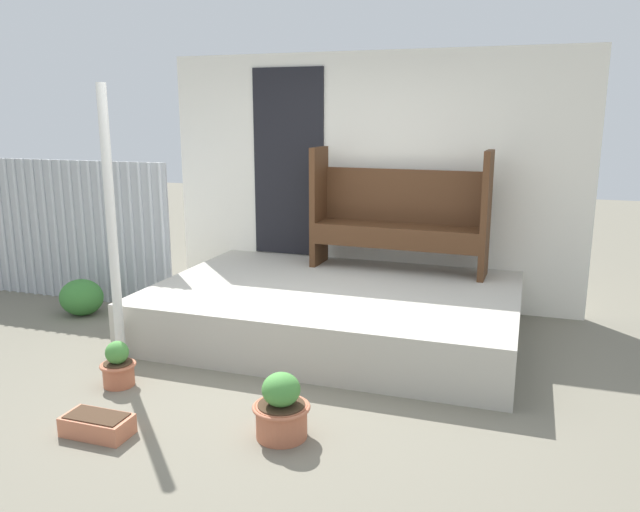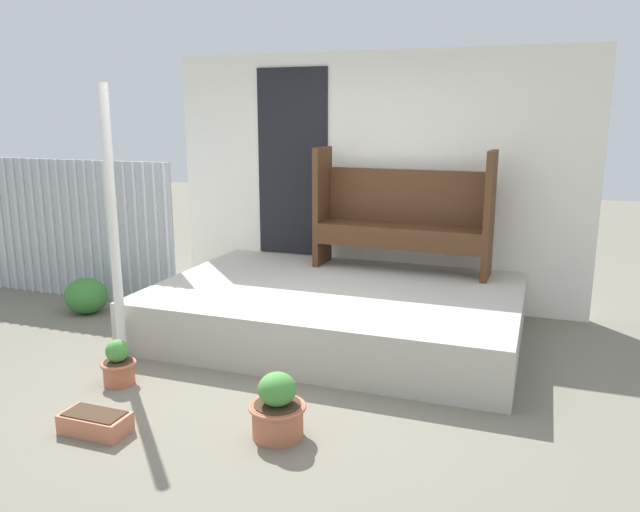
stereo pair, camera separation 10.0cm
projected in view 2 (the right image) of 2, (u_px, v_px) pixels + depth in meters
ground_plane at (272, 379)px, 4.76m from camera, size 24.00×24.00×0.00m
porch_slab at (337, 310)px, 5.70m from camera, size 3.22×2.25×0.45m
house_wall at (369, 179)px, 6.53m from camera, size 4.42×0.08×2.60m
fence_corrugated at (58, 228)px, 6.82m from camera, size 2.91×0.05×1.51m
support_post at (113, 229)px, 4.86m from camera, size 0.08×0.08×2.20m
bench at (402, 212)px, 6.14m from camera, size 1.75×0.46×1.21m
flower_pot_left at (118, 365)px, 4.65m from camera, size 0.27×0.27×0.35m
flower_pot_middle at (277, 409)px, 3.87m from camera, size 0.36×0.36×0.42m
planter_box_rect at (95, 423)px, 3.95m from camera, size 0.43×0.22×0.13m
shrub_by_fence at (86, 296)px, 6.30m from camera, size 0.44×0.40×0.36m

